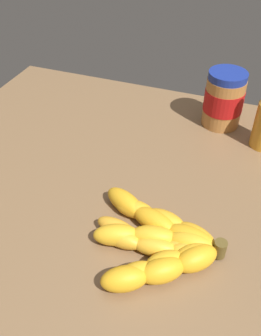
% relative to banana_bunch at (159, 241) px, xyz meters
% --- Properties ---
extents(ground_plane, '(0.92, 0.75, 0.04)m').
position_rel_banana_bunch_xyz_m(ground_plane, '(-0.09, 0.13, -0.04)').
color(ground_plane, brown).
extents(banana_bunch, '(0.23, 0.21, 0.04)m').
position_rel_banana_bunch_xyz_m(banana_bunch, '(0.00, 0.00, 0.00)').
color(banana_bunch, gold).
rests_on(banana_bunch, ground_plane).
extents(peanut_butter_jar, '(0.09, 0.09, 0.13)m').
position_rel_banana_bunch_xyz_m(peanut_butter_jar, '(0.03, 0.39, 0.05)').
color(peanut_butter_jar, '#B27238').
rests_on(peanut_butter_jar, ground_plane).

